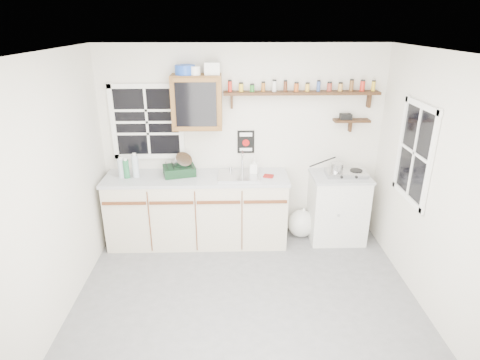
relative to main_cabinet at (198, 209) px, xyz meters
name	(u,v)px	position (x,y,z in m)	size (l,w,h in m)	color
room	(247,193)	(0.58, -1.30, 0.79)	(3.64, 3.24, 2.54)	#59595C
main_cabinet	(198,209)	(0.00, 0.00, 0.00)	(2.31, 0.63, 0.92)	beige
right_cabinet	(337,207)	(1.83, 0.03, -0.01)	(0.73, 0.57, 0.91)	silver
sink	(239,175)	(0.54, 0.01, 0.47)	(0.52, 0.44, 0.29)	#B1B1B6
upper_cabinet	(197,102)	(0.03, 0.14, 1.36)	(0.60, 0.32, 0.65)	brown
upper_cabinet_clutter	(195,69)	(0.03, 0.14, 1.75)	(0.53, 0.24, 0.14)	#1A43AB
spice_shelf	(302,92)	(1.32, 0.21, 1.47)	(1.91, 0.18, 0.35)	black
secondary_shelf	(350,120)	(1.94, 0.22, 1.12)	(0.45, 0.16, 0.24)	black
warning_sign	(246,142)	(0.63, 0.29, 0.82)	(0.22, 0.02, 0.30)	black
window_back	(147,122)	(-0.62, 0.29, 1.09)	(0.93, 0.03, 0.98)	black
window_right	(415,153)	(2.37, -0.75, 0.99)	(0.03, 0.78, 1.08)	black
water_bottles	(128,167)	(-0.84, 0.00, 0.59)	(0.26, 0.11, 0.31)	#A8B8C4
dish_rack	(180,168)	(-0.20, 0.06, 0.55)	(0.45, 0.38, 0.29)	black
soap_bottle	(254,166)	(0.73, 0.06, 0.56)	(0.10, 0.10, 0.21)	silver
rag	(268,176)	(0.91, -0.04, 0.47)	(0.12, 0.10, 0.02)	maroon
hotplate	(346,173)	(1.90, 0.01, 0.48)	(0.52, 0.29, 0.07)	#B1B1B6
saucepan	(336,167)	(1.76, 0.01, 0.57)	(0.41, 0.20, 0.17)	#B1B1B6
trash_bag	(301,223)	(1.39, 0.09, -0.27)	(0.39, 0.36, 0.45)	silver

